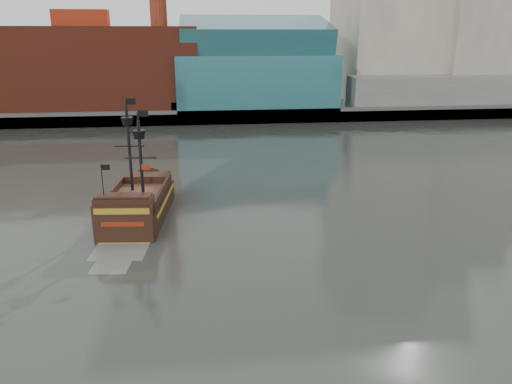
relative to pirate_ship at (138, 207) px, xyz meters
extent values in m
plane|color=#262823|center=(7.15, -14.59, -1.01)|extent=(400.00, 400.00, 0.00)
cube|color=slate|center=(7.15, 77.41, -0.01)|extent=(220.00, 60.00, 2.00)
cube|color=#4C4C49|center=(7.15, 47.91, 0.29)|extent=(220.00, 1.00, 2.60)
cube|color=maroon|center=(-14.85, 57.41, 8.49)|extent=(42.00, 18.00, 15.00)
cube|color=#29666D|center=(17.15, 55.41, 5.99)|extent=(30.00, 16.00, 10.00)
cube|color=#AFA492|center=(65.15, 61.41, 19.99)|extent=(18.00, 18.00, 38.00)
cube|color=slate|center=(55.15, 51.41, 3.99)|extent=(40.00, 6.00, 6.00)
cube|color=#29666D|center=(17.15, 55.41, 13.99)|extent=(28.00, 14.94, 8.78)
cube|color=black|center=(0.03, 0.26, -0.44)|extent=(5.87, 11.83, 2.47)
cube|color=#47271A|center=(0.03, 0.26, 0.94)|extent=(5.28, 10.65, 0.29)
cube|color=black|center=(0.48, 4.81, 1.28)|extent=(4.25, 2.67, 0.95)
cube|color=black|center=(-0.47, -4.66, 1.66)|extent=(4.65, 1.96, 1.71)
cube|color=black|center=(-0.55, -5.53, 0.14)|extent=(4.66, 0.70, 3.81)
cube|color=#AF8721|center=(-0.57, -5.66, 1.66)|extent=(4.27, 0.50, 0.48)
cube|color=maroon|center=(-0.57, -5.66, 0.61)|extent=(3.32, 0.41, 0.38)
cylinder|color=black|center=(-0.59, 1.76, 4.80)|extent=(0.29, 0.29, 7.42)
cylinder|color=black|center=(0.71, -1.53, 4.51)|extent=(0.29, 0.29, 6.85)
cone|color=black|center=(-0.59, 1.76, 7.37)|extent=(1.15, 1.15, 0.67)
cone|color=black|center=(0.71, -1.53, 6.80)|extent=(1.15, 1.15, 0.67)
cube|color=black|center=(-0.16, 1.72, 9.08)|extent=(0.85, 0.11, 0.52)
cube|color=black|center=(1.13, -1.57, 8.51)|extent=(0.85, 0.11, 0.52)
cube|color=gray|center=(-0.71, -7.12, -1.00)|extent=(4.36, 3.81, 0.02)
camera|label=1|loc=(5.29, -42.60, 14.58)|focal=35.00mm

